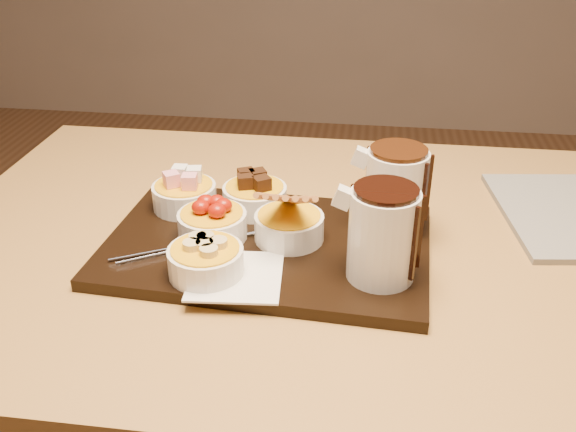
# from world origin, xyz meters

# --- Properties ---
(dining_table) EXTENTS (1.20, 0.80, 0.75)m
(dining_table) POSITION_xyz_m (0.00, 0.00, 0.65)
(dining_table) COLOR #A77B3E
(dining_table) RESTS_ON ground
(serving_board) EXTENTS (0.48, 0.33, 0.02)m
(serving_board) POSITION_xyz_m (-0.08, -0.05, 0.76)
(serving_board) COLOR black
(serving_board) RESTS_ON dining_table
(napkin) EXTENTS (0.13, 0.13, 0.00)m
(napkin) POSITION_xyz_m (-0.10, -0.15, 0.77)
(napkin) COLOR white
(napkin) RESTS_ON serving_board
(bowl_marshmallows) EXTENTS (0.10, 0.10, 0.04)m
(bowl_marshmallows) POSITION_xyz_m (-0.22, 0.04, 0.79)
(bowl_marshmallows) COLOR white
(bowl_marshmallows) RESTS_ON serving_board
(bowl_cake) EXTENTS (0.10, 0.10, 0.04)m
(bowl_cake) POSITION_xyz_m (-0.11, 0.04, 0.79)
(bowl_cake) COLOR white
(bowl_cake) RESTS_ON serving_board
(bowl_strawberries) EXTENTS (0.10, 0.10, 0.04)m
(bowl_strawberries) POSITION_xyz_m (-0.16, -0.05, 0.79)
(bowl_strawberries) COLOR white
(bowl_strawberries) RESTS_ON serving_board
(bowl_biscotti) EXTENTS (0.10, 0.10, 0.04)m
(bowl_biscotti) POSITION_xyz_m (-0.05, -0.04, 0.79)
(bowl_biscotti) COLOR white
(bowl_biscotti) RESTS_ON serving_board
(bowl_bananas) EXTENTS (0.10, 0.10, 0.04)m
(bowl_bananas) POSITION_xyz_m (-0.14, -0.14, 0.79)
(bowl_bananas) COLOR white
(bowl_bananas) RESTS_ON serving_board
(pitcher_dark_chocolate) EXTENTS (0.09, 0.09, 0.12)m
(pitcher_dark_chocolate) POSITION_xyz_m (0.08, -0.12, 0.83)
(pitcher_dark_chocolate) COLOR silver
(pitcher_dark_chocolate) RESTS_ON serving_board
(pitcher_milk_chocolate) EXTENTS (0.09, 0.09, 0.12)m
(pitcher_milk_chocolate) POSITION_xyz_m (0.10, 0.01, 0.83)
(pitcher_milk_chocolate) COLOR silver
(pitcher_milk_chocolate) RESTS_ON serving_board
(fondue_skewers) EXTENTS (0.15, 0.24, 0.01)m
(fondue_skewers) POSITION_xyz_m (-0.17, -0.07, 0.77)
(fondue_skewers) COLOR silver
(fondue_skewers) RESTS_ON serving_board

